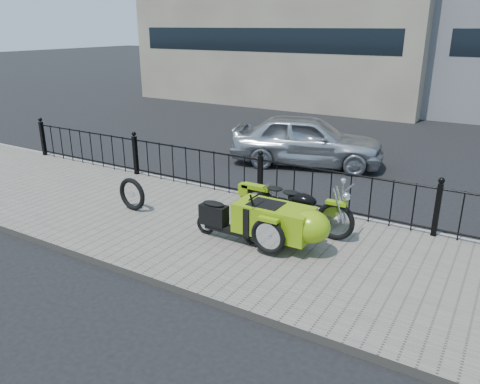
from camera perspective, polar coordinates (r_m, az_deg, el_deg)
The scene contains 8 objects.
ground at distance 8.99m, azimuth -1.57°, elevation -4.12°, with size 120.00×120.00×0.00m, color black.
sidewalk at distance 8.58m, azimuth -3.37°, elevation -4.91°, with size 30.00×3.80×0.12m, color #6C655B.
curb at distance 10.12m, azimuth 2.81°, elevation -0.98°, with size 30.00×0.10×0.12m, color gray.
iron_fence at distance 9.82m, azimuth 2.48°, elevation 1.65°, with size 14.11×0.11×1.08m.
motorcycle_sidecar at distance 7.82m, azimuth 5.76°, elevation -3.26°, with size 2.28×1.48×0.98m.
scooter at distance 8.04m, azimuth -1.90°, elevation -3.41°, with size 1.35×0.39×0.92m.
spare_tire at distance 9.54m, azimuth -13.03°, elevation -0.25°, with size 0.67×0.67×0.10m, color black.
sedan_car at distance 12.85m, azimuth 8.18°, elevation 6.29°, with size 1.63×4.05×1.38m, color #BABDC2.
Camera 1 is at (4.44, -6.92, 3.64)m, focal length 35.00 mm.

